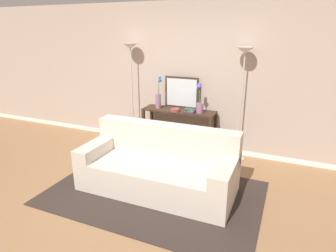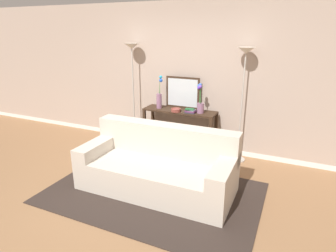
{
  "view_description": "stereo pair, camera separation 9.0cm",
  "coord_description": "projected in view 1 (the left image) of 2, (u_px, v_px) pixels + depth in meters",
  "views": [
    {
      "loc": [
        1.85,
        -3.0,
        2.17
      ],
      "look_at": [
        0.13,
        0.98,
        0.72
      ],
      "focal_mm": 30.87,
      "sensor_mm": 36.0,
      "label": 1
    },
    {
      "loc": [
        1.93,
        -2.96,
        2.17
      ],
      "look_at": [
        0.13,
        0.98,
        0.72
      ],
      "focal_mm": 30.87,
      "sensor_mm": 36.0,
      "label": 2
    }
  ],
  "objects": [
    {
      "name": "book_stack",
      "position": [
        190.0,
        111.0,
        5.01
      ],
      "size": [
        0.19,
        0.15,
        0.08
      ],
      "color": "#2D2D33",
      "rests_on": "console_table"
    },
    {
      "name": "ground_plane",
      "position": [
        131.0,
        196.0,
        4.0
      ],
      "size": [
        16.0,
        16.0,
        0.02
      ],
      "primitive_type": "cube",
      "color": "#936B47"
    },
    {
      "name": "back_wall",
      "position": [
        184.0,
        78.0,
        5.35
      ],
      "size": [
        12.0,
        0.15,
        2.66
      ],
      "color": "white",
      "rests_on": "ground"
    },
    {
      "name": "fruit_bowl",
      "position": [
        175.0,
        110.0,
        5.09
      ],
      "size": [
        0.17,
        0.17,
        0.06
      ],
      "color": "brown",
      "rests_on": "console_table"
    },
    {
      "name": "couch",
      "position": [
        159.0,
        168.0,
        4.08
      ],
      "size": [
        2.15,
        0.95,
        0.88
      ],
      "color": "beige",
      "rests_on": "ground"
    },
    {
      "name": "book_row_under_console",
      "position": [
        163.0,
        146.0,
        5.55
      ],
      "size": [
        0.46,
        0.18,
        0.12
      ],
      "color": "gold",
      "rests_on": "ground"
    },
    {
      "name": "vase_short_flowers",
      "position": [
        200.0,
        103.0,
        4.97
      ],
      "size": [
        0.13,
        0.12,
        0.51
      ],
      "color": "gray",
      "rests_on": "console_table"
    },
    {
      "name": "wall_mirror",
      "position": [
        182.0,
        93.0,
        5.26
      ],
      "size": [
        0.64,
        0.02,
        0.57
      ],
      "color": "#382619",
      "rests_on": "console_table"
    },
    {
      "name": "floor_lamp_right",
      "position": [
        243.0,
        74.0,
        4.62
      ],
      "size": [
        0.28,
        0.28,
        1.92
      ],
      "color": "#B7B2A8",
      "rests_on": "ground"
    },
    {
      "name": "area_rug",
      "position": [
        154.0,
        193.0,
        4.03
      ],
      "size": [
        2.89,
        1.86,
        0.01
      ],
      "color": "#332823",
      "rests_on": "ground"
    },
    {
      "name": "console_table",
      "position": [
        179.0,
        123.0,
        5.28
      ],
      "size": [
        1.33,
        0.39,
        0.8
      ],
      "color": "#382619",
      "rests_on": "ground"
    },
    {
      "name": "vase_tall_flowers",
      "position": [
        158.0,
        97.0,
        5.26
      ],
      "size": [
        0.11,
        0.1,
        0.6
      ],
      "color": "gray",
      "rests_on": "console_table"
    },
    {
      "name": "floor_lamp_left",
      "position": [
        131.0,
        66.0,
        5.4
      ],
      "size": [
        0.28,
        0.28,
        1.94
      ],
      "color": "#B7B2A8",
      "rests_on": "ground"
    }
  ]
}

